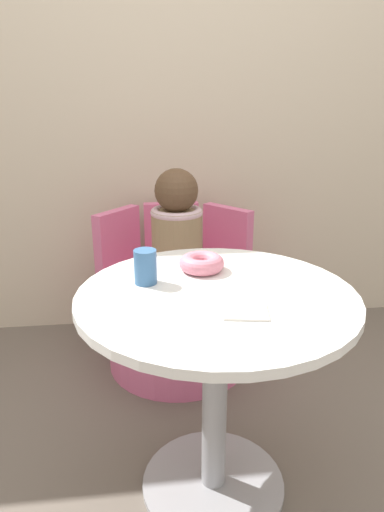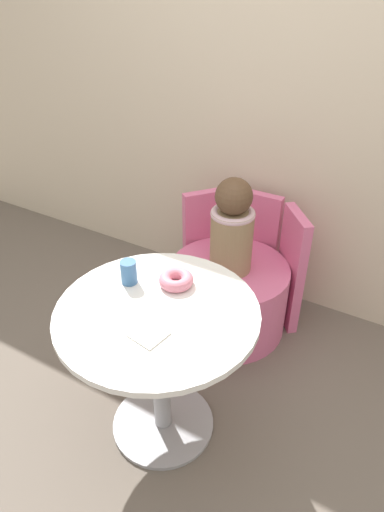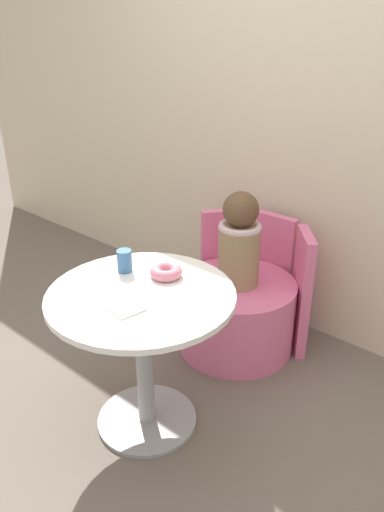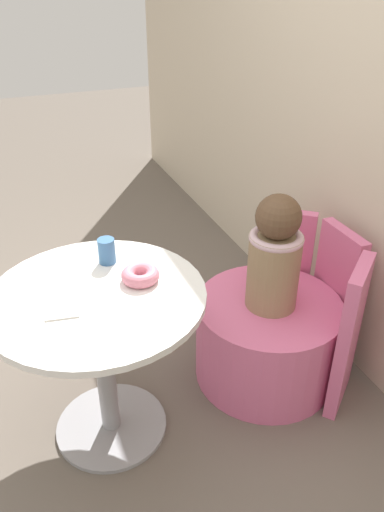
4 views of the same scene
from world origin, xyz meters
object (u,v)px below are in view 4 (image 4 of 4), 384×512
Objects in this scene: child_figure at (275,255)px; donut at (140,275)px; tub_chair at (266,339)px; cup at (107,251)px; round_table at (101,333)px.

child_figure is 0.55m from donut.
tub_chair is at bearing 92.79° from donut.
child_figure is 5.10× the size of cup.
round_table reaches higher than tub_chair.
cup is at bearing 155.19° from round_table.
donut is 1.39× the size of cup.
donut is (0.03, -0.55, 0.48)m from tub_chair.
round_table is 0.73m from child_figure.
cup is (-0.14, -0.63, 0.50)m from tub_chair.
donut is at bearing 24.67° from cup.
cup is at bearing -102.42° from tub_chair.
cup is (-0.14, -0.63, 0.08)m from child_figure.
donut reaches higher than tub_chair.
round_table is 0.77m from tub_chair.
donut is at bearing 96.42° from round_table.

